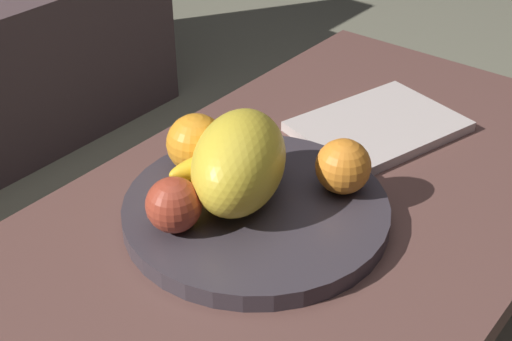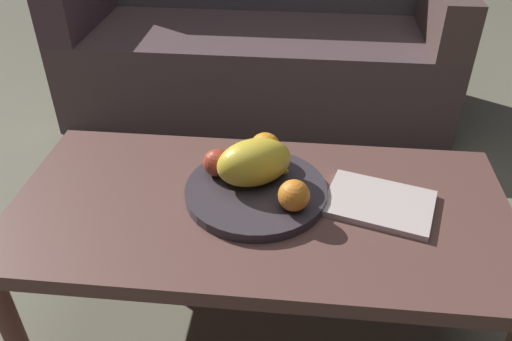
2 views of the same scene
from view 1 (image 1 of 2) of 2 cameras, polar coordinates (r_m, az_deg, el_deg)
name	(u,v)px [view 1 (image 1 of 2)]	position (r m, az deg, el deg)	size (l,w,h in m)	color
coffee_table	(281,249)	(0.95, 2.03, -6.34)	(1.20, 0.58, 0.40)	brown
fruit_bowl	(256,210)	(0.92, 0.00, -3.23)	(0.35, 0.35, 0.03)	#393238
melon_large_front	(239,161)	(0.89, -1.38, 0.73)	(0.19, 0.12, 0.12)	yellow
orange_front	(343,166)	(0.93, 7.07, 0.33)	(0.07, 0.07, 0.07)	orange
orange_left	(197,143)	(0.96, -4.82, 2.23)	(0.08, 0.08, 0.08)	orange
apple_front	(174,205)	(0.86, -6.68, -2.79)	(0.07, 0.07, 0.07)	#A83D28
banana_bunch	(224,170)	(0.93, -2.65, 0.05)	(0.16, 0.09, 0.06)	yellow
magazine	(378,126)	(1.13, 9.88, 3.54)	(0.25, 0.18, 0.02)	beige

